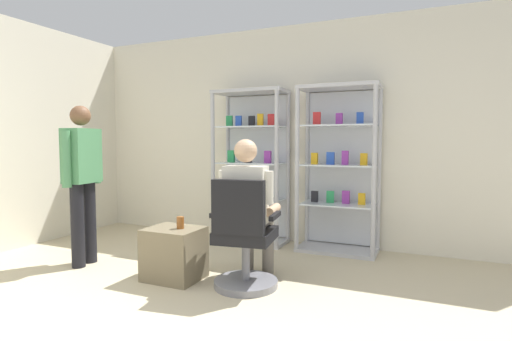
{
  "coord_description": "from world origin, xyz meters",
  "views": [
    {
      "loc": [
        1.56,
        -1.87,
        1.27
      ],
      "look_at": [
        0.04,
        1.55,
        1.0
      ],
      "focal_mm": 28.33,
      "sensor_mm": 36.0,
      "label": 1
    }
  ],
  "objects_px": {
    "seated_shopkeeper": "(249,204)",
    "storage_crate": "(174,254)",
    "display_cabinet_left": "(253,165)",
    "display_cabinet_right": "(339,168)",
    "tea_glass": "(180,223)",
    "office_chair": "(244,244)",
    "standing_customer": "(82,175)"
  },
  "relations": [
    {
      "from": "storage_crate",
      "to": "standing_customer",
      "type": "bearing_deg",
      "value": -179.46
    },
    {
      "from": "display_cabinet_left",
      "to": "storage_crate",
      "type": "xyz_separation_m",
      "value": [
        -0.07,
        -1.6,
        -0.73
      ]
    },
    {
      "from": "display_cabinet_right",
      "to": "office_chair",
      "type": "height_order",
      "value": "display_cabinet_right"
    },
    {
      "from": "tea_glass",
      "to": "display_cabinet_left",
      "type": "bearing_deg",
      "value": 90.0
    },
    {
      "from": "seated_shopkeeper",
      "to": "tea_glass",
      "type": "height_order",
      "value": "seated_shopkeeper"
    },
    {
      "from": "display_cabinet_left",
      "to": "seated_shopkeeper",
      "type": "distance_m",
      "value": 1.55
    },
    {
      "from": "display_cabinet_left",
      "to": "standing_customer",
      "type": "height_order",
      "value": "display_cabinet_left"
    },
    {
      "from": "office_chair",
      "to": "storage_crate",
      "type": "xyz_separation_m",
      "value": [
        -0.7,
        -0.04,
        -0.16
      ]
    },
    {
      "from": "storage_crate",
      "to": "tea_glass",
      "type": "relative_size",
      "value": 4.48
    },
    {
      "from": "tea_glass",
      "to": "standing_customer",
      "type": "xyz_separation_m",
      "value": [
        -1.17,
        -0.02,
        0.4
      ]
    },
    {
      "from": "display_cabinet_right",
      "to": "standing_customer",
      "type": "relative_size",
      "value": 1.17
    },
    {
      "from": "storage_crate",
      "to": "tea_glass",
      "type": "height_order",
      "value": "tea_glass"
    },
    {
      "from": "display_cabinet_right",
      "to": "office_chair",
      "type": "relative_size",
      "value": 1.98
    },
    {
      "from": "office_chair",
      "to": "storage_crate",
      "type": "distance_m",
      "value": 0.71
    },
    {
      "from": "tea_glass",
      "to": "display_cabinet_right",
      "type": "bearing_deg",
      "value": 55.38
    },
    {
      "from": "display_cabinet_left",
      "to": "standing_customer",
      "type": "distance_m",
      "value": 1.99
    },
    {
      "from": "display_cabinet_right",
      "to": "tea_glass",
      "type": "xyz_separation_m",
      "value": [
        -1.1,
        -1.59,
        -0.43
      ]
    },
    {
      "from": "display_cabinet_right",
      "to": "storage_crate",
      "type": "distance_m",
      "value": 2.11
    },
    {
      "from": "office_chair",
      "to": "standing_customer",
      "type": "distance_m",
      "value": 1.88
    },
    {
      "from": "display_cabinet_right",
      "to": "standing_customer",
      "type": "height_order",
      "value": "display_cabinet_right"
    },
    {
      "from": "display_cabinet_right",
      "to": "seated_shopkeeper",
      "type": "height_order",
      "value": "display_cabinet_right"
    },
    {
      "from": "standing_customer",
      "to": "seated_shopkeeper",
      "type": "bearing_deg",
      "value": 6.69
    },
    {
      "from": "display_cabinet_left",
      "to": "tea_glass",
      "type": "relative_size",
      "value": 17.28
    },
    {
      "from": "office_chair",
      "to": "standing_customer",
      "type": "xyz_separation_m",
      "value": [
        -1.8,
        -0.05,
        0.54
      ]
    },
    {
      "from": "storage_crate",
      "to": "tea_glass",
      "type": "xyz_separation_m",
      "value": [
        0.07,
        0.01,
        0.29
      ]
    },
    {
      "from": "office_chair",
      "to": "tea_glass",
      "type": "relative_size",
      "value": 8.73
    },
    {
      "from": "display_cabinet_left",
      "to": "display_cabinet_right",
      "type": "xyz_separation_m",
      "value": [
        1.1,
        0.0,
        -0.01
      ]
    },
    {
      "from": "display_cabinet_right",
      "to": "tea_glass",
      "type": "height_order",
      "value": "display_cabinet_right"
    },
    {
      "from": "seated_shopkeeper",
      "to": "storage_crate",
      "type": "height_order",
      "value": "seated_shopkeeper"
    },
    {
      "from": "display_cabinet_left",
      "to": "tea_glass",
      "type": "distance_m",
      "value": 1.65
    },
    {
      "from": "storage_crate",
      "to": "standing_customer",
      "type": "height_order",
      "value": "standing_customer"
    },
    {
      "from": "display_cabinet_right",
      "to": "tea_glass",
      "type": "bearing_deg",
      "value": -124.62
    }
  ]
}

